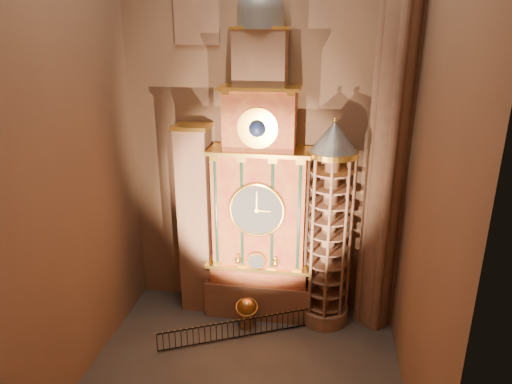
% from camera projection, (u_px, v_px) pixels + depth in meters
% --- Properties ---
extents(floor, '(14.00, 14.00, 0.00)m').
position_uv_depth(floor, '(243.00, 372.00, 20.54)').
color(floor, '#383330').
rests_on(floor, ground).
extents(wall_back, '(22.00, 0.00, 22.00)m').
position_uv_depth(wall_back, '(263.00, 107.00, 22.48)').
color(wall_back, '#8C644B').
rests_on(wall_back, floor).
extents(wall_left, '(0.00, 22.00, 22.00)m').
position_uv_depth(wall_left, '(66.00, 126.00, 17.93)').
color(wall_left, '#8C644B').
rests_on(wall_left, floor).
extents(wall_right, '(0.00, 22.00, 22.00)m').
position_uv_depth(wall_right, '(438.00, 138.00, 15.85)').
color(wall_right, '#8C644B').
rests_on(wall_right, floor).
extents(astronomical_clock, '(5.60, 2.41, 16.70)m').
position_uv_depth(astronomical_clock, '(260.00, 196.00, 22.95)').
color(astronomical_clock, '#8C634C').
rests_on(astronomical_clock, floor).
extents(portrait_tower, '(1.80, 1.60, 10.20)m').
position_uv_depth(portrait_tower, '(196.00, 220.00, 23.98)').
color(portrait_tower, '#8C634C').
rests_on(portrait_tower, floor).
extents(stair_turret, '(2.50, 2.50, 10.80)m').
position_uv_depth(stair_turret, '(329.00, 228.00, 22.65)').
color(stair_turret, '#8C634C').
rests_on(stair_turret, floor).
extents(gothic_pier, '(2.04, 2.04, 22.00)m').
position_uv_depth(gothic_pier, '(393.00, 113.00, 20.65)').
color(gothic_pier, '#8C634C').
rests_on(gothic_pier, floor).
extents(celestial_globe, '(1.25, 1.19, 1.67)m').
position_uv_depth(celestial_globe, '(247.00, 310.00, 23.39)').
color(celestial_globe, '#8C634C').
rests_on(celestial_globe, floor).
extents(iron_railing, '(7.29, 3.40, 1.00)m').
position_uv_depth(iron_railing, '(239.00, 329.00, 22.65)').
color(iron_railing, black).
rests_on(iron_railing, floor).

